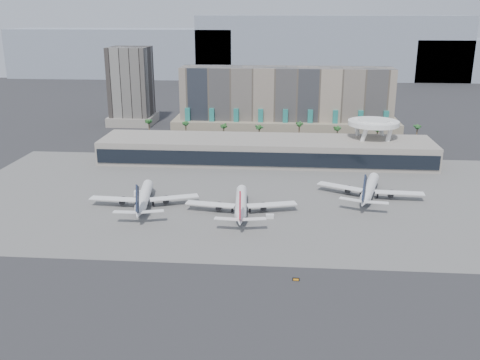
# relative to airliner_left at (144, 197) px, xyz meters

# --- Properties ---
(ground) EXTENTS (900.00, 900.00, 0.00)m
(ground) POSITION_rel_airliner_left_xyz_m (46.00, -38.61, -3.93)
(ground) COLOR #232326
(ground) RESTS_ON ground
(apron_pad) EXTENTS (260.00, 130.00, 0.06)m
(apron_pad) POSITION_rel_airliner_left_xyz_m (46.00, 16.39, -3.90)
(apron_pad) COLOR #5B5B59
(apron_pad) RESTS_ON ground
(mountain_ridge) EXTENTS (680.00, 60.00, 70.00)m
(mountain_ridge) POSITION_rel_airliner_left_xyz_m (73.87, 431.39, 25.96)
(mountain_ridge) COLOR gray
(mountain_ridge) RESTS_ON ground
(hotel) EXTENTS (140.00, 30.00, 42.00)m
(hotel) POSITION_rel_airliner_left_xyz_m (56.00, 135.80, 12.88)
(hotel) COLOR gray
(hotel) RESTS_ON ground
(office_tower) EXTENTS (30.00, 30.00, 52.00)m
(office_tower) POSITION_rel_airliner_left_xyz_m (-49.00, 161.39, 19.01)
(office_tower) COLOR black
(office_tower) RESTS_ON ground
(terminal) EXTENTS (170.00, 32.50, 14.50)m
(terminal) POSITION_rel_airliner_left_xyz_m (46.00, 71.22, 2.58)
(terminal) COLOR #9D958A
(terminal) RESTS_ON ground
(saucer_structure) EXTENTS (26.00, 26.00, 21.89)m
(saucer_structure) POSITION_rel_airliner_left_xyz_m (101.00, 77.39, 14.52)
(saucer_structure) COLOR white
(saucer_structure) RESTS_ON ground
(palm_row) EXTENTS (157.80, 2.80, 13.10)m
(palm_row) POSITION_rel_airliner_left_xyz_m (53.00, 106.39, 6.56)
(palm_row) COLOR brown
(palm_row) RESTS_ON ground
(airliner_left) EXTENTS (43.42, 44.98, 15.59)m
(airliner_left) POSITION_rel_airliner_left_xyz_m (0.00, 0.00, 0.00)
(airliner_left) COLOR white
(airliner_left) RESTS_ON ground
(airliner_centre) EXTENTS (43.61, 44.98, 15.52)m
(airliner_centre) POSITION_rel_airliner_left_xyz_m (39.24, -3.90, -0.02)
(airliner_centre) COLOR white
(airliner_centre) RESTS_ON ground
(airliner_right) EXTENTS (43.32, 44.93, 15.85)m
(airliner_right) POSITION_rel_airliner_left_xyz_m (91.32, 18.11, 0.07)
(airliner_right) COLOR white
(airliner_right) RESTS_ON ground
(service_vehicle_a) EXTENTS (4.55, 2.43, 2.17)m
(service_vehicle_a) POSITION_rel_airliner_left_xyz_m (-5.31, 12.74, -2.85)
(service_vehicle_a) COLOR white
(service_vehicle_a) RESTS_ON ground
(service_vehicle_b) EXTENTS (3.15, 1.96, 1.56)m
(service_vehicle_b) POSITION_rel_airliner_left_xyz_m (50.58, -8.58, -3.15)
(service_vehicle_b) COLOR silver
(service_vehicle_b) RESTS_ON ground
(taxiway_sign) EXTENTS (2.09, 0.42, 0.94)m
(taxiway_sign) POSITION_rel_airliner_left_xyz_m (59.51, -57.16, -3.46)
(taxiway_sign) COLOR black
(taxiway_sign) RESTS_ON ground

